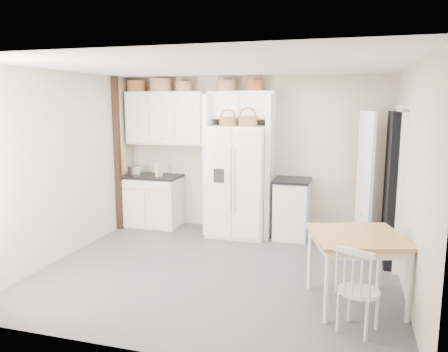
% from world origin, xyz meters
% --- Properties ---
extents(floor, '(4.50, 4.50, 0.00)m').
position_xyz_m(floor, '(0.00, 0.00, 0.00)').
color(floor, '#3F3E49').
rests_on(floor, ground).
extents(ceiling, '(4.50, 4.50, 0.00)m').
position_xyz_m(ceiling, '(0.00, 0.00, 2.60)').
color(ceiling, white).
rests_on(ceiling, wall_back).
extents(wall_back, '(4.50, 0.00, 4.50)m').
position_xyz_m(wall_back, '(0.00, 2.00, 1.30)').
color(wall_back, '#BBAB91').
rests_on(wall_back, floor).
extents(wall_left, '(0.00, 4.00, 4.00)m').
position_xyz_m(wall_left, '(-2.25, 0.00, 1.30)').
color(wall_left, '#BBAB91').
rests_on(wall_left, floor).
extents(wall_right, '(0.00, 4.00, 4.00)m').
position_xyz_m(wall_right, '(2.25, 0.00, 1.30)').
color(wall_right, '#BBAB91').
rests_on(wall_right, floor).
extents(refrigerator, '(0.93, 0.75, 1.80)m').
position_xyz_m(refrigerator, '(-0.15, 1.62, 0.90)').
color(refrigerator, white).
rests_on(refrigerator, floor).
extents(base_cab_left, '(0.94, 0.59, 0.87)m').
position_xyz_m(base_cab_left, '(-1.73, 1.70, 0.43)').
color(base_cab_left, silver).
rests_on(base_cab_left, floor).
extents(base_cab_right, '(0.52, 0.63, 0.92)m').
position_xyz_m(base_cab_right, '(0.72, 1.70, 0.46)').
color(base_cab_right, silver).
rests_on(base_cab_right, floor).
extents(dining_table, '(1.17, 1.17, 0.78)m').
position_xyz_m(dining_table, '(1.70, -0.50, 0.39)').
color(dining_table, olive).
rests_on(dining_table, floor).
extents(windsor_chair, '(0.50, 0.48, 0.80)m').
position_xyz_m(windsor_chair, '(1.72, -1.09, 0.40)').
color(windsor_chair, silver).
rests_on(windsor_chair, floor).
extents(counter_left, '(0.98, 0.63, 0.04)m').
position_xyz_m(counter_left, '(-1.73, 1.70, 0.89)').
color(counter_left, black).
rests_on(counter_left, base_cab_left).
extents(counter_right, '(0.56, 0.67, 0.04)m').
position_xyz_m(counter_right, '(0.72, 1.70, 0.94)').
color(counter_right, black).
rests_on(counter_right, base_cab_right).
extents(toaster, '(0.24, 0.14, 0.16)m').
position_xyz_m(toaster, '(-2.01, 1.62, 0.99)').
color(toaster, silver).
rests_on(toaster, counter_left).
extents(cookbook_red, '(0.06, 0.16, 0.23)m').
position_xyz_m(cookbook_red, '(-1.57, 1.62, 1.02)').
color(cookbook_red, maroon).
rests_on(cookbook_red, counter_left).
extents(cookbook_cream, '(0.06, 0.17, 0.24)m').
position_xyz_m(cookbook_cream, '(-1.56, 1.62, 1.03)').
color(cookbook_cream, beige).
rests_on(cookbook_cream, counter_left).
extents(basket_upper_a, '(0.34, 0.34, 0.19)m').
position_xyz_m(basket_upper_a, '(-2.05, 1.83, 2.45)').
color(basket_upper_a, brown).
rests_on(basket_upper_a, upper_cabinet).
extents(basket_upper_b, '(0.38, 0.38, 0.22)m').
position_xyz_m(basket_upper_b, '(-1.59, 1.83, 2.46)').
color(basket_upper_b, '#9B6743').
rests_on(basket_upper_b, upper_cabinet).
extents(basket_upper_c, '(0.29, 0.29, 0.17)m').
position_xyz_m(basket_upper_c, '(-1.17, 1.83, 2.43)').
color(basket_upper_c, '#9B6743').
rests_on(basket_upper_c, upper_cabinet).
extents(basket_bridge_a, '(0.32, 0.32, 0.18)m').
position_xyz_m(basket_bridge_a, '(-0.42, 1.83, 2.44)').
color(basket_bridge_a, '#9B6743').
rests_on(basket_bridge_a, bridge_cabinet).
extents(basket_bridge_b, '(0.29, 0.29, 0.16)m').
position_xyz_m(basket_bridge_b, '(0.06, 1.83, 2.43)').
color(basket_bridge_b, brown).
rests_on(basket_bridge_b, bridge_cabinet).
extents(basket_fridge_a, '(0.27, 0.27, 0.14)m').
position_xyz_m(basket_fridge_a, '(-0.31, 1.52, 1.87)').
color(basket_fridge_a, brown).
rests_on(basket_fridge_a, refrigerator).
extents(basket_fridge_b, '(0.30, 0.30, 0.16)m').
position_xyz_m(basket_fridge_b, '(0.02, 1.52, 1.88)').
color(basket_fridge_b, brown).
rests_on(basket_fridge_b, refrigerator).
extents(upper_cabinet, '(1.40, 0.34, 0.90)m').
position_xyz_m(upper_cabinet, '(-1.50, 1.83, 1.90)').
color(upper_cabinet, silver).
rests_on(upper_cabinet, wall_back).
extents(bridge_cabinet, '(1.12, 0.34, 0.45)m').
position_xyz_m(bridge_cabinet, '(-0.15, 1.83, 2.12)').
color(bridge_cabinet, silver).
rests_on(bridge_cabinet, wall_back).
extents(fridge_panel_left, '(0.08, 0.60, 2.30)m').
position_xyz_m(fridge_panel_left, '(-0.66, 1.70, 1.15)').
color(fridge_panel_left, silver).
rests_on(fridge_panel_left, floor).
extents(fridge_panel_right, '(0.08, 0.60, 2.30)m').
position_xyz_m(fridge_panel_right, '(0.36, 1.70, 1.15)').
color(fridge_panel_right, silver).
rests_on(fridge_panel_right, floor).
extents(trim_post, '(0.09, 0.09, 2.60)m').
position_xyz_m(trim_post, '(-2.20, 1.35, 1.30)').
color(trim_post, black).
rests_on(trim_post, floor).
extents(doorway_void, '(0.18, 0.85, 2.05)m').
position_xyz_m(doorway_void, '(2.16, 1.00, 1.02)').
color(doorway_void, black).
rests_on(doorway_void, floor).
extents(door_slab, '(0.21, 0.79, 2.05)m').
position_xyz_m(door_slab, '(1.80, 1.33, 1.02)').
color(door_slab, white).
rests_on(door_slab, floor).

